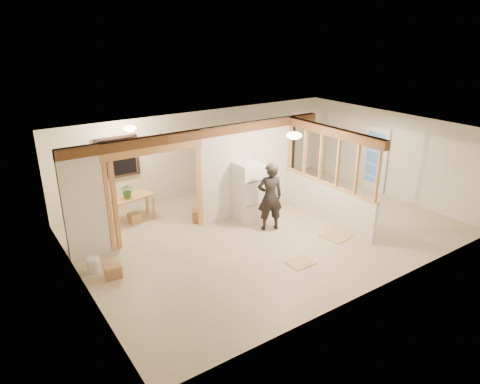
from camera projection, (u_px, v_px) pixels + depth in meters
floor at (267, 230)px, 10.76m from camera, size 9.00×6.50×0.01m
ceiling at (270, 132)px, 9.86m from camera, size 9.00×6.50×0.01m
wall_back at (202, 152)px, 12.82m from camera, size 9.00×0.01×2.50m
wall_front at (378, 233)px, 7.80m from camera, size 9.00×0.01×2.50m
wall_left at (77, 229)px, 7.95m from camera, size 0.01×6.50×2.50m
wall_right at (389, 154)px, 12.67m from camera, size 0.01×6.50×2.50m
partition_left_stub at (84, 203)px, 9.11m from camera, size 0.90×0.12×2.50m
partition_center at (247, 169)px, 11.34m from camera, size 2.80×0.12×2.50m
doorway_frame at (156, 194)px, 10.03m from camera, size 2.46×0.14×2.20m
header_beam_back at (206, 133)px, 10.30m from camera, size 7.00×0.18×0.22m
header_beam_right at (332, 132)px, 10.43m from camera, size 0.18×3.30×0.22m
pony_wall at (326, 203)px, 11.11m from camera, size 0.12×3.20×1.00m
stud_partition at (329, 160)px, 10.69m from camera, size 0.14×3.20×1.32m
window_back at (118, 157)px, 11.28m from camera, size 1.12×0.10×1.10m
french_door at (375, 159)px, 13.02m from camera, size 0.12×0.86×2.00m
ceiling_dome_main at (294, 135)px, 9.64m from camera, size 0.36×0.36×0.16m
ceiling_dome_util at (130, 128)px, 10.33m from camera, size 0.32×0.32×0.14m
hanging_bulb at (162, 143)px, 10.16m from camera, size 0.07×0.07×0.07m
refrigerator at (248, 191)px, 11.11m from camera, size 0.64×0.62×1.55m
woman at (270, 197)px, 10.49m from camera, size 0.74×0.62×1.74m
work_table at (132, 209)px, 11.13m from camera, size 1.18×0.76×0.69m
potted_plant at (128, 191)px, 10.85m from camera, size 0.44×0.42×0.39m
shop_vac at (79, 237)px, 9.75m from camera, size 0.46×0.46×0.56m
bookshelf at (282, 151)px, 14.33m from camera, size 0.87×0.29×1.73m
bucket at (94, 265)px, 8.85m from camera, size 0.33×0.33×0.32m
box_util_a at (199, 215)px, 11.19m from camera, size 0.46×0.43×0.31m
box_util_b at (134, 218)px, 11.13m from camera, size 0.31×0.31×0.25m
box_front at (113, 271)px, 8.67m from camera, size 0.38×0.32×0.27m
floor_panel_near at (336, 236)px, 10.41m from camera, size 0.68×0.68×0.02m
floor_panel_far at (300, 263)px, 9.22m from camera, size 0.56×0.45×0.02m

